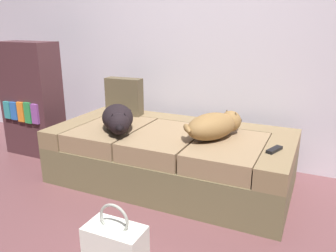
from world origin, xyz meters
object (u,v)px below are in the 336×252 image
object	(u,v)px
throw_pillow	(124,96)
handbag	(115,246)
dog_dark	(118,118)
dog_tan	(215,125)
tv_remote	(274,150)
bookshelf	(32,99)
couch	(171,156)

from	to	relation	value
throw_pillow	handbag	world-z (taller)	throw_pillow
handbag	throw_pillow	bearing A→B (deg)	119.61
dog_dark	dog_tan	world-z (taller)	dog_dark
tv_remote	handbag	size ratio (longest dim) A/B	0.40
tv_remote	bookshelf	size ratio (longest dim) A/B	0.14
dog_dark	handbag	world-z (taller)	dog_dark
couch	dog_tan	world-z (taller)	dog_tan
couch	throw_pillow	size ratio (longest dim) A/B	5.59
tv_remote	bookshelf	distance (m)	2.34
throw_pillow	handbag	size ratio (longest dim) A/B	0.90
dog_dark	bookshelf	xyz separation A→B (m)	(-1.13, 0.21, 0.01)
dog_dark	tv_remote	bearing A→B (deg)	2.57
dog_tan	throw_pillow	size ratio (longest dim) A/B	1.60
dog_tan	bookshelf	bearing A→B (deg)	178.00
dog_dark	dog_tan	bearing A→B (deg)	10.85
couch	throw_pillow	xyz separation A→B (m)	(-0.60, 0.27, 0.39)
couch	dog_tan	size ratio (longest dim) A/B	3.49
couch	tv_remote	world-z (taller)	tv_remote
tv_remote	bookshelf	world-z (taller)	bookshelf
couch	tv_remote	size ratio (longest dim) A/B	12.66
dog_tan	handbag	distance (m)	1.13
dog_dark	tv_remote	xyz separation A→B (m)	(1.20, 0.05, -0.09)
couch	dog_tan	bearing A→B (deg)	-5.45
throw_pillow	bookshelf	world-z (taller)	bookshelf
couch	handbag	world-z (taller)	couch
tv_remote	throw_pillow	size ratio (longest dim) A/B	0.44
bookshelf	couch	bearing A→B (deg)	-1.14
throw_pillow	bookshelf	size ratio (longest dim) A/B	0.31
dog_dark	bookshelf	distance (m)	1.15
tv_remote	dog_dark	bearing A→B (deg)	-157.02
couch	dog_tan	distance (m)	0.49
tv_remote	bookshelf	bearing A→B (deg)	-163.43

